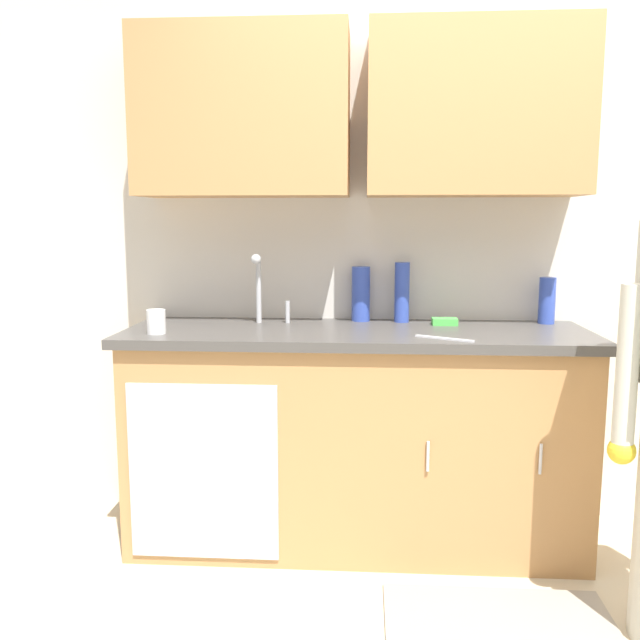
# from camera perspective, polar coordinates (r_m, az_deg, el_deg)

# --- Properties ---
(ground_plane) EXTENTS (9.00, 9.00, 0.00)m
(ground_plane) POSITION_cam_1_polar(r_m,az_deg,el_deg) (2.59, 16.16, -24.59)
(ground_plane) COLOR beige
(kitchen_wall_with_uppers) EXTENTS (4.80, 0.44, 2.70)m
(kitchen_wall_with_uppers) POSITION_cam_1_polar(r_m,az_deg,el_deg) (3.13, 10.93, 9.74)
(kitchen_wall_with_uppers) COLOR beige
(kitchen_wall_with_uppers) RESTS_ON ground
(counter_cabinet) EXTENTS (1.90, 0.62, 0.90)m
(counter_cabinet) POSITION_cam_1_polar(r_m,az_deg,el_deg) (2.97, 2.96, -10.15)
(counter_cabinet) COLOR #B27F4C
(counter_cabinet) RESTS_ON ground
(countertop) EXTENTS (1.96, 0.66, 0.04)m
(countertop) POSITION_cam_1_polar(r_m,az_deg,el_deg) (2.86, 3.10, -1.17)
(countertop) COLOR #474442
(countertop) RESTS_ON counter_cabinet
(sink) EXTENTS (0.50, 0.36, 0.35)m
(sink) POSITION_cam_1_polar(r_m,az_deg,el_deg) (2.90, -4.89, -0.95)
(sink) COLOR #B7BABF
(sink) RESTS_ON counter_cabinet
(floor_mat) EXTENTS (0.80, 0.50, 0.01)m
(floor_mat) POSITION_cam_1_polar(r_m,az_deg,el_deg) (2.62, 15.15, -23.95)
(floor_mat) COLOR gray
(floor_mat) RESTS_ON ground
(bottle_soap) EXTENTS (0.08, 0.08, 0.25)m
(bottle_soap) POSITION_cam_1_polar(r_m,az_deg,el_deg) (3.07, 3.49, 2.23)
(bottle_soap) COLOR #334CB2
(bottle_soap) RESTS_ON countertop
(bottle_dish_liquid) EXTENTS (0.07, 0.07, 0.21)m
(bottle_dish_liquid) POSITION_cam_1_polar(r_m,az_deg,el_deg) (3.16, 18.73, 1.58)
(bottle_dish_liquid) COLOR #334CB2
(bottle_dish_liquid) RESTS_ON countertop
(bottle_water_tall) EXTENTS (0.07, 0.07, 0.27)m
(bottle_water_tall) POSITION_cam_1_polar(r_m,az_deg,el_deg) (3.05, 6.98, 2.35)
(bottle_water_tall) COLOR #334CB2
(bottle_water_tall) RESTS_ON countertop
(cup_by_sink) EXTENTS (0.08, 0.08, 0.10)m
(cup_by_sink) POSITION_cam_1_polar(r_m,az_deg,el_deg) (2.81, -13.75, -0.14)
(cup_by_sink) COLOR white
(cup_by_sink) RESTS_ON countertop
(knife_on_counter) EXTENTS (0.22, 0.14, 0.01)m
(knife_on_counter) POSITION_cam_1_polar(r_m,az_deg,el_deg) (2.65, 10.51, -1.55)
(knife_on_counter) COLOR silver
(knife_on_counter) RESTS_ON countertop
(sponge) EXTENTS (0.11, 0.07, 0.03)m
(sponge) POSITION_cam_1_polar(r_m,az_deg,el_deg) (3.01, 10.55, -0.13)
(sponge) COLOR #4CBF4C
(sponge) RESTS_ON countertop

